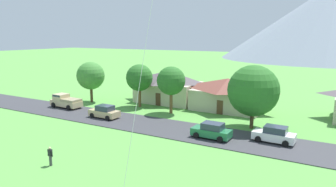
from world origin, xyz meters
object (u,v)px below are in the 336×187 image
at_px(house_left_center, 228,94).
at_px(parked_car_green_mid_west, 212,131).
at_px(tree_far_right, 91,76).
at_px(house_right_center, 168,86).
at_px(tree_center, 139,78).
at_px(tree_right_of_center, 171,81).
at_px(parked_car_tan_west_end, 104,112).
at_px(tree_left_of_center, 253,91).
at_px(watcher_person, 50,156).
at_px(parked_car_white_mid_east, 274,135).
at_px(pickup_truck_sand_west_side, 66,101).

xyz_separation_m(house_left_center, parked_car_green_mid_west, (2.92, -13.56, -1.58)).
relative_size(house_left_center, tree_far_right, 1.61).
xyz_separation_m(house_right_center, tree_center, (-2.10, -5.35, 1.84)).
relative_size(house_left_center, tree_right_of_center, 1.61).
height_order(tree_center, parked_car_tan_west_end, tree_center).
bearing_deg(tree_left_of_center, parked_car_tan_west_end, -164.58).
bearing_deg(parked_car_green_mid_west, tree_far_right, 162.47).
bearing_deg(tree_right_of_center, watcher_person, -90.25).
xyz_separation_m(tree_center, tree_far_right, (-8.93, -1.11, -0.13)).
bearing_deg(parked_car_white_mid_east, parked_car_tan_west_end, -176.93).
distance_m(house_left_center, pickup_truck_sand_west_side, 24.57).
bearing_deg(tree_far_right, tree_left_of_center, -3.79).
xyz_separation_m(tree_right_of_center, pickup_truck_sand_west_side, (-15.64, -5.06, -3.58)).
relative_size(house_left_center, house_right_center, 1.01).
distance_m(tree_left_of_center, watcher_person, 23.03).
xyz_separation_m(house_right_center, watcher_person, (4.02, -27.53, -1.82)).
bearing_deg(parked_car_tan_west_end, tree_right_of_center, 46.60).
xyz_separation_m(tree_right_of_center, parked_car_white_mid_east, (15.30, -5.63, -3.77)).
bearing_deg(tree_left_of_center, tree_far_right, 176.21).
xyz_separation_m(tree_center, parked_car_green_mid_west, (15.40, -8.79, -3.67)).
height_order(tree_right_of_center, tree_far_right, tree_far_right).
distance_m(tree_left_of_center, parked_car_tan_west_end, 19.41).
relative_size(house_left_center, parked_car_tan_west_end, 2.55).
height_order(tree_far_right, parked_car_white_mid_east, tree_far_right).
height_order(house_left_center, tree_right_of_center, tree_right_of_center).
distance_m(house_right_center, parked_car_green_mid_west, 19.50).
relative_size(parked_car_white_mid_east, pickup_truck_sand_west_side, 0.80).
bearing_deg(watcher_person, house_left_center, 76.69).
xyz_separation_m(house_right_center, tree_right_of_center, (4.11, -6.53, 1.95)).
height_order(house_left_center, parked_car_white_mid_east, house_left_center).
bearing_deg(house_left_center, parked_car_tan_west_end, -134.94).
bearing_deg(pickup_truck_sand_west_side, parked_car_green_mid_west, -5.88).
xyz_separation_m(house_left_center, tree_right_of_center, (-6.28, -5.94, 2.19)).
bearing_deg(pickup_truck_sand_west_side, tree_right_of_center, 17.92).
bearing_deg(tree_left_of_center, watcher_person, -121.97).
xyz_separation_m(tree_left_of_center, tree_right_of_center, (-11.95, 1.72, 0.07)).
xyz_separation_m(tree_center, watcher_person, (6.11, -22.18, -3.66)).
xyz_separation_m(house_right_center, pickup_truck_sand_west_side, (-11.53, -11.58, -1.63)).
distance_m(parked_car_white_mid_east, pickup_truck_sand_west_side, 30.95).
bearing_deg(house_right_center, watcher_person, -81.70).
xyz_separation_m(house_left_center, watcher_person, (-6.37, -26.95, -1.57)).
bearing_deg(tree_center, house_right_center, 68.61).
relative_size(tree_left_of_center, pickup_truck_sand_west_side, 1.43).
bearing_deg(parked_car_white_mid_east, tree_center, 162.44).
relative_size(house_right_center, parked_car_white_mid_east, 2.50).
bearing_deg(parked_car_tan_west_end, tree_left_of_center, 15.42).
height_order(parked_car_green_mid_west, parked_car_white_mid_east, same).
distance_m(parked_car_tan_west_end, parked_car_green_mid_west, 15.65).
xyz_separation_m(parked_car_green_mid_west, pickup_truck_sand_west_side, (-24.84, 2.56, 0.19)).
height_order(tree_center, tree_right_of_center, tree_right_of_center).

